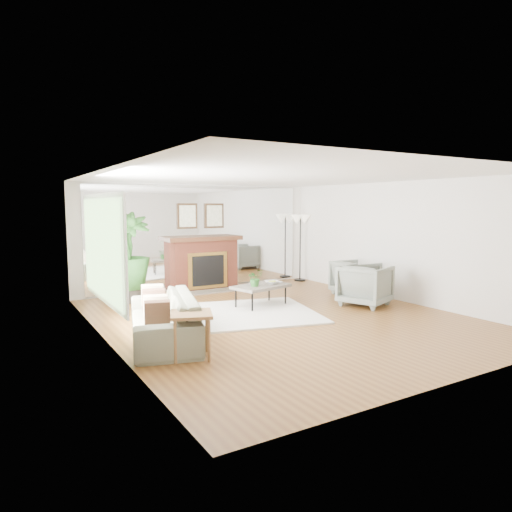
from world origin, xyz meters
TOP-DOWN VIEW (x-y plane):
  - ground at (0.00, 0.00)m, footprint 7.00×7.00m
  - wall_left at (-2.99, 0.00)m, footprint 0.02×7.00m
  - wall_right at (2.99, 0.00)m, footprint 0.02×7.00m
  - wall_back at (0.00, 3.49)m, footprint 6.00×0.02m
  - mirror_panel at (0.00, 3.47)m, footprint 5.40×0.04m
  - window_panel at (-2.96, 0.40)m, footprint 0.04×2.40m
  - fireplace at (0.00, 3.26)m, footprint 1.85×0.83m
  - area_rug at (-0.70, 0.63)m, footprint 3.58×2.93m
  - coffee_table at (0.15, 0.92)m, footprint 1.22×0.88m
  - sofa at (-2.24, -0.19)m, footprint 1.47×2.45m
  - armchair_back at (2.60, 0.89)m, footprint 0.88×0.85m
  - armchair_front at (2.03, -0.00)m, footprint 1.15×1.14m
  - side_table at (-2.20, -1.18)m, footprint 0.69×0.69m
  - potted_ficus at (-1.93, 2.81)m, footprint 0.95×0.95m
  - floor_lamp at (2.70, 3.10)m, footprint 0.57×0.32m
  - tabletop_plant at (-0.02, 0.85)m, footprint 0.32×0.28m
  - fruit_bowl at (0.40, 0.90)m, footprint 0.30×0.30m
  - book at (0.44, 1.08)m, footprint 0.25×0.33m

SIDE VIEW (x-z plane):
  - ground at x=0.00m, z-range 0.00..0.00m
  - area_rug at x=-0.70m, z-range 0.00..0.03m
  - sofa at x=-2.24m, z-range 0.00..0.67m
  - armchair_back at x=2.60m, z-range 0.00..0.77m
  - coffee_table at x=0.15m, z-range 0.18..0.63m
  - armchair_front at x=2.03m, z-range 0.00..0.82m
  - book at x=0.44m, z-range 0.44..0.47m
  - fruit_bowl at x=0.40m, z-range 0.44..0.50m
  - side_table at x=-2.20m, z-range 0.20..0.81m
  - tabletop_plant at x=-0.02m, z-range 0.44..0.78m
  - fireplace at x=0.00m, z-range -0.37..1.68m
  - potted_ficus at x=-1.93m, z-range 0.06..1.93m
  - wall_left at x=-2.99m, z-range 0.00..2.50m
  - wall_right at x=2.99m, z-range 0.00..2.50m
  - wall_back at x=0.00m, z-range 0.00..2.50m
  - mirror_panel at x=0.00m, z-range 0.05..2.45m
  - window_panel at x=-2.96m, z-range 0.60..2.10m
  - floor_lamp at x=2.70m, z-range 0.62..2.38m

